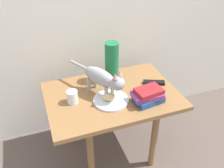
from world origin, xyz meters
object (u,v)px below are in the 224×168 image
Objects in this scene: book_stack at (148,96)px; tv_remote at (154,83)px; bread_roll at (109,97)px; green_vase at (112,62)px; side_table at (112,102)px; candle_jar at (72,97)px; plate at (111,100)px; cat at (103,78)px.

book_stack is 1.37× the size of tv_remote.
bread_roll is 0.53× the size of tv_remote.
bread_roll is 0.27× the size of green_vase.
book_stack is at bearing -20.28° from bread_roll.
side_table is at bearing 57.64° from bread_roll.
book_stack is 0.22m from tv_remote.
book_stack is 0.36m from green_vase.
bread_roll is 0.39× the size of book_stack.
side_table is 0.33m from tv_remote.
candle_jar is (-0.27, 0.00, 0.11)m from side_table.
cat is (-0.03, 0.08, 0.13)m from plate.
side_table is at bearing 139.54° from book_stack.
green_vase is at bearing 70.59° from side_table.
book_stack reaches higher than plate.
bread_roll is 0.25m from book_stack.
candle_jar is at bearing -153.44° from green_vase.
book_stack is 0.70× the size of green_vase.
green_vase is 0.38m from candle_jar.
candle_jar is (-0.45, 0.16, -0.01)m from book_stack.
tv_remote is (0.32, 0.01, 0.08)m from side_table.
book_stack is at bearing -19.70° from candle_jar.
book_stack reaches higher than bread_roll.
green_vase is (0.12, 0.16, 0.01)m from cat.
plate reaches higher than side_table.
green_vase is 1.94× the size of tv_remote.
book_stack reaches higher than candle_jar.
book_stack is (0.23, -0.09, 0.01)m from bread_roll.
plate is at bearing -72.16° from cat.
green_vase is (-0.13, 0.32, 0.10)m from book_stack.
book_stack is at bearing -105.03° from tv_remote.
cat is at bearing -126.27° from green_vase.
cat is 0.40m from tv_remote.
green_vase is (0.09, 0.24, 0.14)m from plate.
side_table is at bearing -154.25° from tv_remote.
bread_roll reaches higher than tv_remote.
cat reaches higher than plate.
plate is 2.69× the size of candle_jar.
tv_remote reaches higher than plate.
side_table is 10.95× the size of bread_roll.
plate is 0.24m from book_stack.
book_stack reaches higher than side_table.
plate is at bearing -143.26° from tv_remote.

